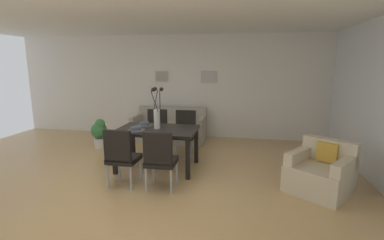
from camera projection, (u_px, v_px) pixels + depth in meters
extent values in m
plane|color=tan|center=(140.00, 185.00, 4.46)|extent=(9.00, 9.00, 0.00)
cube|color=silver|center=(183.00, 86.00, 7.34)|extent=(9.00, 0.10, 2.60)
cube|color=white|center=(143.00, 13.00, 4.33)|extent=(9.00, 7.20, 0.08)
cube|color=black|center=(157.00, 130.00, 5.05)|extent=(1.40, 0.94, 0.05)
cube|color=black|center=(196.00, 145.00, 5.40)|extent=(0.07, 0.07, 0.69)
cube|color=black|center=(133.00, 142.00, 5.63)|extent=(0.07, 0.07, 0.69)
cube|color=black|center=(188.00, 159.00, 4.62)|extent=(0.07, 0.07, 0.69)
cube|color=black|center=(115.00, 155.00, 4.85)|extent=(0.07, 0.07, 0.69)
cube|color=black|center=(124.00, 159.00, 4.41)|extent=(0.45, 0.45, 0.08)
cube|color=black|center=(118.00, 146.00, 4.18)|extent=(0.42, 0.07, 0.48)
cylinder|color=#9EA0A5|center=(141.00, 169.00, 4.60)|extent=(0.04, 0.04, 0.38)
cylinder|color=#9EA0A5|center=(119.00, 168.00, 4.68)|extent=(0.04, 0.04, 0.38)
cylinder|color=#9EA0A5|center=(131.00, 178.00, 4.23)|extent=(0.04, 0.04, 0.38)
cylinder|color=#9EA0A5|center=(108.00, 176.00, 4.31)|extent=(0.04, 0.04, 0.38)
cube|color=black|center=(155.00, 134.00, 5.95)|extent=(0.46, 0.46, 0.08)
cube|color=black|center=(157.00, 120.00, 6.08)|extent=(0.42, 0.08, 0.48)
cylinder|color=#9EA0A5|center=(144.00, 147.00, 5.83)|extent=(0.04, 0.04, 0.38)
cylinder|color=#9EA0A5|center=(162.00, 148.00, 5.78)|extent=(0.04, 0.04, 0.38)
cylinder|color=#9EA0A5|center=(150.00, 142.00, 6.20)|extent=(0.04, 0.04, 0.38)
cylinder|color=#9EA0A5|center=(167.00, 143.00, 6.15)|extent=(0.04, 0.04, 0.38)
cube|color=black|center=(162.00, 162.00, 4.28)|extent=(0.45, 0.45, 0.08)
cube|color=black|center=(158.00, 149.00, 4.05)|extent=(0.42, 0.07, 0.48)
cylinder|color=#9EA0A5|center=(177.00, 172.00, 4.48)|extent=(0.04, 0.04, 0.38)
cylinder|color=#9EA0A5|center=(153.00, 171.00, 4.54)|extent=(0.04, 0.04, 0.38)
cylinder|color=#9EA0A5|center=(171.00, 182.00, 4.11)|extent=(0.04, 0.04, 0.38)
cylinder|color=#9EA0A5|center=(146.00, 180.00, 4.17)|extent=(0.04, 0.04, 0.38)
cube|color=black|center=(184.00, 136.00, 5.82)|extent=(0.44, 0.44, 0.08)
cube|color=black|center=(186.00, 122.00, 5.96)|extent=(0.42, 0.06, 0.48)
cylinder|color=#9EA0A5|center=(173.00, 149.00, 5.72)|extent=(0.04, 0.04, 0.38)
cylinder|color=#9EA0A5|center=(191.00, 150.00, 5.65)|extent=(0.04, 0.04, 0.38)
cylinder|color=#9EA0A5|center=(177.00, 143.00, 6.09)|extent=(0.04, 0.04, 0.38)
cylinder|color=#9EA0A5|center=(195.00, 144.00, 6.02)|extent=(0.04, 0.04, 0.38)
cylinder|color=silver|center=(157.00, 119.00, 5.01)|extent=(0.11, 0.11, 0.34)
cylinder|color=black|center=(160.00, 101.00, 4.96)|extent=(0.05, 0.12, 0.37)
sphere|color=black|center=(161.00, 89.00, 4.92)|extent=(0.07, 0.07, 0.07)
cylinder|color=black|center=(156.00, 100.00, 5.00)|extent=(0.08, 0.05, 0.38)
sphere|color=black|center=(155.00, 89.00, 4.99)|extent=(0.07, 0.07, 0.07)
cylinder|color=black|center=(154.00, 101.00, 4.90)|extent=(0.15, 0.06, 0.36)
sphere|color=black|center=(153.00, 90.00, 4.83)|extent=(0.07, 0.07, 0.07)
cylinder|color=#4C4742|center=(136.00, 130.00, 4.90)|extent=(0.32, 0.32, 0.01)
cylinder|color=#475166|center=(136.00, 128.00, 4.89)|extent=(0.17, 0.17, 0.06)
cylinder|color=#3C4556|center=(136.00, 128.00, 4.89)|extent=(0.13, 0.13, 0.04)
cylinder|color=#4C4742|center=(144.00, 125.00, 5.31)|extent=(0.32, 0.32, 0.01)
cylinder|color=#475166|center=(144.00, 123.00, 5.30)|extent=(0.17, 0.17, 0.06)
cylinder|color=#3C4556|center=(144.00, 123.00, 5.30)|extent=(0.13, 0.13, 0.04)
cube|color=#A89E8E|center=(169.00, 132.00, 6.98)|extent=(1.75, 0.84, 0.42)
cube|color=#A89E8E|center=(173.00, 114.00, 7.23)|extent=(1.75, 0.16, 0.38)
cube|color=#A89E8E|center=(202.00, 121.00, 6.78)|extent=(0.10, 0.84, 0.20)
cube|color=#A89E8E|center=(137.00, 119.00, 7.07)|extent=(0.10, 0.84, 0.20)
cube|color=beige|center=(319.00, 179.00, 4.20)|extent=(1.12, 1.12, 0.40)
cube|color=beige|center=(330.00, 150.00, 4.34)|extent=(0.74, 0.60, 0.35)
cube|color=beige|center=(344.00, 166.00, 3.89)|extent=(0.51, 0.63, 0.18)
cube|color=beige|center=(299.00, 155.00, 4.36)|extent=(0.51, 0.63, 0.18)
cube|color=gold|center=(327.00, 152.00, 4.27)|extent=(0.29, 0.24, 0.30)
cube|color=#B2ADA3|center=(162.00, 76.00, 7.32)|extent=(0.34, 0.02, 0.28)
cube|color=#9E9389|center=(161.00, 76.00, 7.31)|extent=(0.29, 0.01, 0.23)
cube|color=#B2ADA3|center=(209.00, 77.00, 7.10)|extent=(0.40, 0.02, 0.30)
cube|color=#B2B2AD|center=(209.00, 77.00, 7.09)|extent=(0.35, 0.01, 0.25)
cylinder|color=silver|center=(100.00, 143.00, 6.42)|extent=(0.24, 0.24, 0.22)
sphere|color=#387A42|center=(99.00, 130.00, 6.37)|extent=(0.36, 0.36, 0.36)
sphere|color=#387A42|center=(100.00, 124.00, 6.30)|extent=(0.22, 0.22, 0.22)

